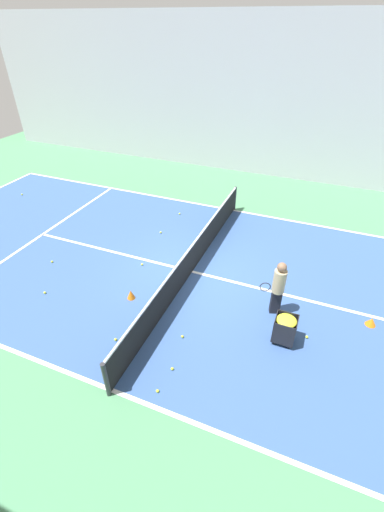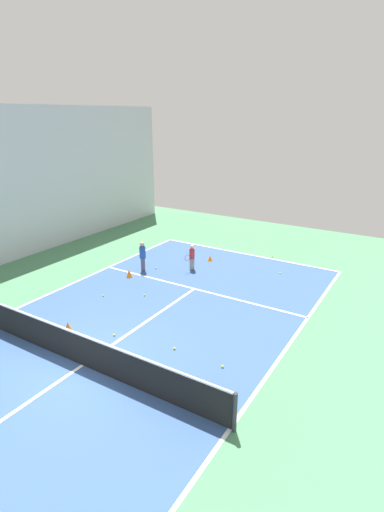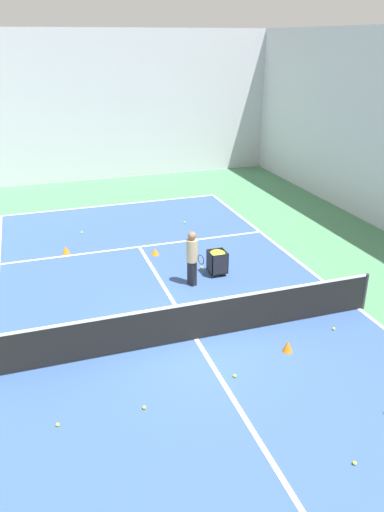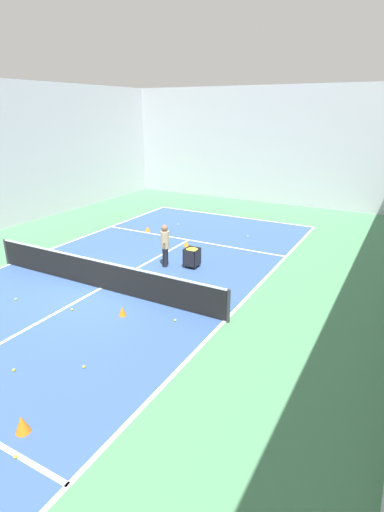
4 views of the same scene
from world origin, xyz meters
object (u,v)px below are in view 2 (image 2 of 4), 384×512
at_px(child_midcourt, 143,254).
at_px(training_cone_1, 68,326).
at_px(tennis_net, 81,349).
at_px(training_cone_0, 210,258).
at_px(player_near_baseline, 192,256).

distance_m(child_midcourt, training_cone_1, 5.44).
xyz_separation_m(tennis_net, child_midcourt, (2.91, -6.41, 0.25)).
xyz_separation_m(child_midcourt, training_cone_0, (-1.88, -2.66, -0.64)).
relative_size(child_midcourt, training_cone_1, 4.80).
bearing_deg(player_near_baseline, training_cone_0, -165.11).
relative_size(training_cone_0, training_cone_1, 0.91).
xyz_separation_m(tennis_net, training_cone_1, (1.80, -1.13, -0.37)).
relative_size(child_midcourt, training_cone_0, 5.28).
height_order(tennis_net, training_cone_1, tennis_net).
relative_size(player_near_baseline, training_cone_0, 4.53).
bearing_deg(child_midcourt, tennis_net, 2.04).
height_order(child_midcourt, training_cone_0, child_midcourt).
distance_m(player_near_baseline, training_cone_0, 1.51).
bearing_deg(training_cone_0, training_cone_1, 84.49).
bearing_deg(tennis_net, training_cone_0, -83.52).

